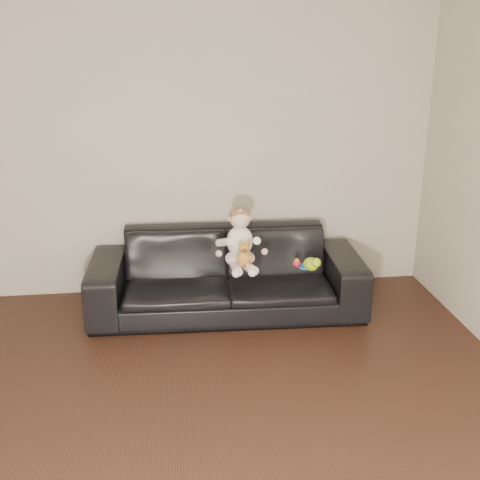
{
  "coord_description": "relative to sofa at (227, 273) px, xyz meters",
  "views": [
    {
      "loc": [
        0.19,
        -2.32,
        2.22
      ],
      "look_at": [
        0.75,
        2.14,
        0.65
      ],
      "focal_mm": 45.0,
      "sensor_mm": 36.0,
      "label": 1
    }
  ],
  "objects": [
    {
      "name": "wall_back",
      "position": [
        -0.65,
        0.5,
        0.98
      ],
      "size": [
        5.0,
        0.0,
        5.0
      ],
      "primitive_type": "plane",
      "rotation": [
        1.57,
        0.0,
        0.0
      ],
      "color": "#B4AA97",
      "rests_on": "ground"
    },
    {
      "name": "sofa",
      "position": [
        0.0,
        0.0,
        0.0
      ],
      "size": [
        2.25,
        0.96,
        0.65
      ],
      "primitive_type": "imported",
      "rotation": [
        0.0,
        0.0,
        -0.04
      ],
      "color": "black",
      "rests_on": "floor"
    },
    {
      "name": "baby",
      "position": [
        0.1,
        -0.12,
        0.32
      ],
      "size": [
        0.35,
        0.43,
        0.48
      ],
      "rotation": [
        0.0,
        0.0,
        0.17
      ],
      "color": "#FBD4D9",
      "rests_on": "sofa"
    },
    {
      "name": "teddy_bear",
      "position": [
        0.11,
        -0.27,
        0.26
      ],
      "size": [
        0.12,
        0.12,
        0.2
      ],
      "rotation": [
        0.0,
        0.0,
        -0.09
      ],
      "color": "#B67E34",
      "rests_on": "sofa"
    },
    {
      "name": "toy_green",
      "position": [
        0.64,
        -0.27,
        0.15
      ],
      "size": [
        0.14,
        0.16,
        0.1
      ],
      "primitive_type": "ellipsoid",
      "rotation": [
        0.0,
        0.0,
        0.13
      ],
      "color": "#A7D118",
      "rests_on": "sofa"
    },
    {
      "name": "toy_rattle",
      "position": [
        0.54,
        -0.19,
        0.13
      ],
      "size": [
        0.08,
        0.08,
        0.06
      ],
      "primitive_type": "sphere",
      "rotation": [
        0.0,
        0.0,
        0.23
      ],
      "color": "red",
      "rests_on": "sofa"
    },
    {
      "name": "toy_blue_disc",
      "position": [
        0.61,
        -0.21,
        0.11
      ],
      "size": [
        0.11,
        0.11,
        0.02
      ],
      "primitive_type": "cylinder",
      "rotation": [
        0.0,
        0.0,
        -0.0
      ],
      "color": "#1B83DF",
      "rests_on": "sofa"
    }
  ]
}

